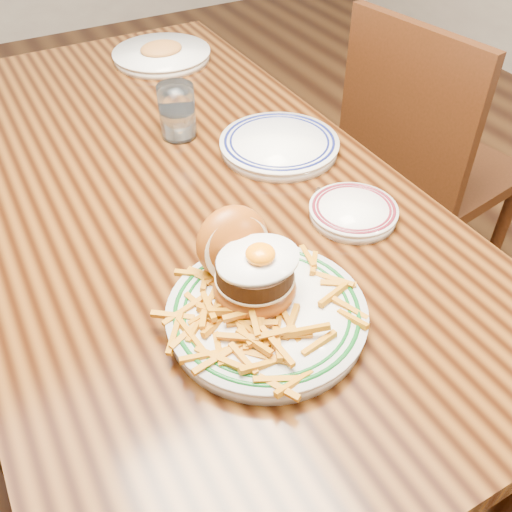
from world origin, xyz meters
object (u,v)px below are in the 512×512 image
chair_right (422,162)px  side_plate (353,211)px  table (176,213)px  main_plate (261,297)px

chair_right → side_plate: size_ratio=5.35×
table → chair_right: size_ratio=1.73×
side_plate → chair_right: bearing=46.9°
chair_right → side_plate: chair_right is taller
table → side_plate: 0.39m
table → chair_right: 0.83m
table → chair_right: chair_right is taller
table → side_plate: size_ratio=9.27×
chair_right → main_plate: size_ratio=2.93×
side_plate → table: bearing=145.0°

